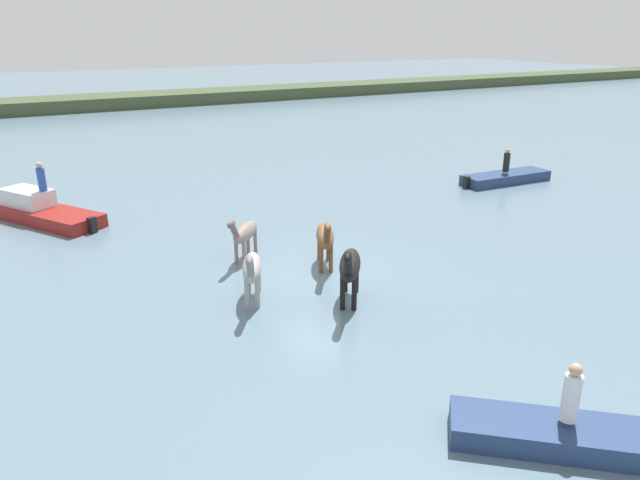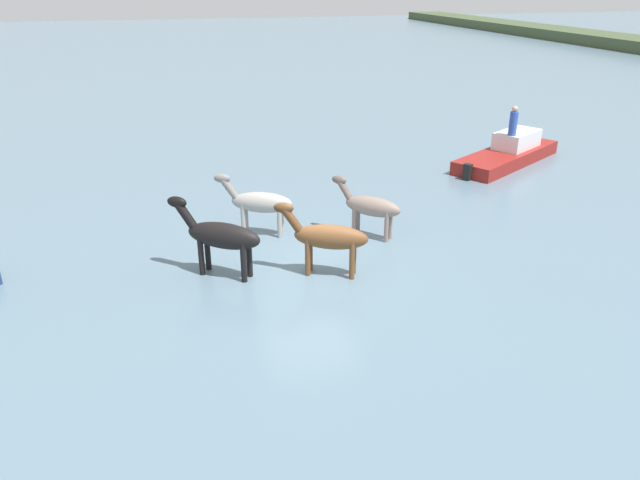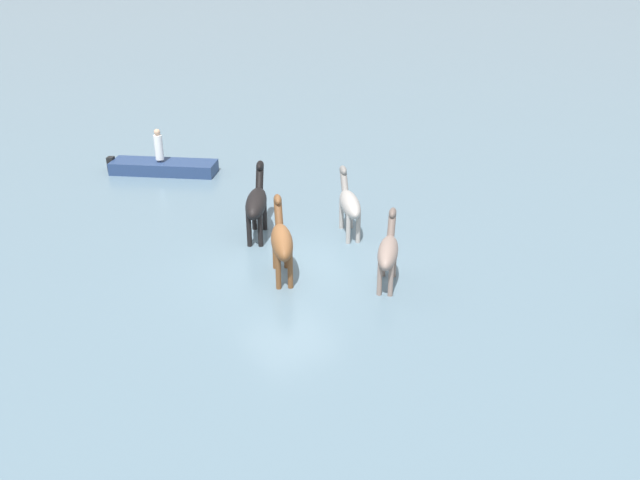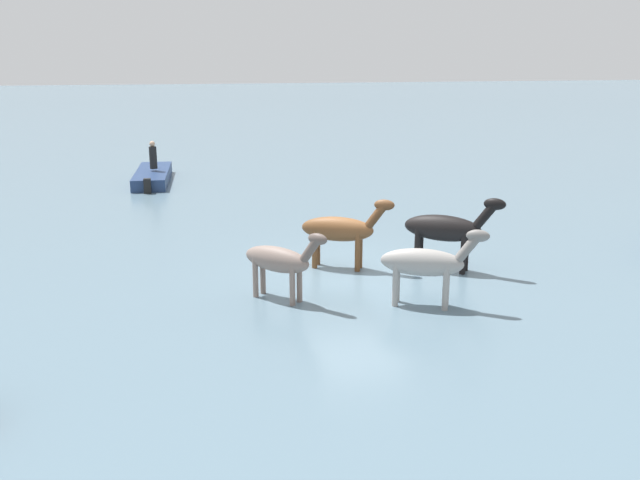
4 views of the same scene
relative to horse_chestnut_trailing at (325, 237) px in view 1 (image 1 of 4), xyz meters
name	(u,v)px [view 1 (image 1 of 4)]	position (x,y,z in m)	size (l,w,h in m)	color
ground_plane	(320,273)	(-0.40, -0.36, -1.05)	(212.14, 212.14, 0.00)	slate
distant_shoreline	(91,109)	(-0.40, 46.22, -1.05)	(190.93, 6.00, 2.40)	#3F4C30
horse_chestnut_trailing	(325,237)	(0.00, 0.00, 0.00)	(1.41, 2.36, 1.90)	brown
horse_dark_mare	(244,233)	(-2.06, 1.89, -0.10)	(1.79, 1.83, 1.73)	gray
horse_lead	(350,266)	(-0.68, -2.62, 0.06)	(1.82, 2.33, 2.00)	black
horse_pinto_flank	(252,269)	(-3.08, -1.21, -0.04)	(1.32, 2.28, 1.83)	#9E9993
boat_skiff_near	(39,212)	(-7.84, 10.08, -0.71)	(4.52, 5.99, 1.38)	maroon
boat_launch_far	(505,179)	(13.58, 5.23, -0.87)	(5.15, 1.60, 0.75)	navy
boat_tender_starboard	(561,439)	(-0.43, -9.80, -0.88)	(3.82, 3.47, 0.72)	navy
person_helmsman_aft	(41,178)	(-7.54, 9.92, 0.73)	(0.32, 0.32, 1.19)	#2D51B2
person_watcher_seated	(507,161)	(13.47, 5.16, 0.10)	(0.32, 0.32, 1.19)	black
person_spotter_bow	(571,394)	(-0.35, -9.80, 0.07)	(0.32, 0.32, 1.19)	silver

